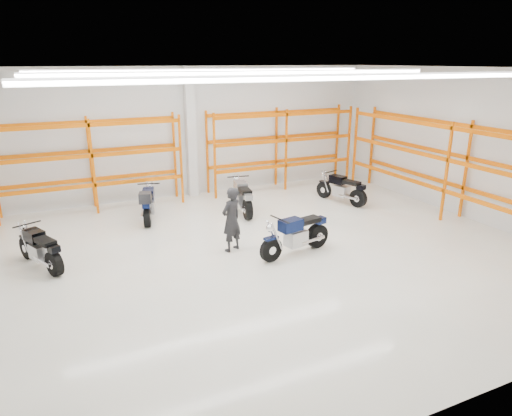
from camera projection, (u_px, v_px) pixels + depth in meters
name	position (u px, v px, depth m)	size (l,w,h in m)	color
ground	(262.00, 253.00, 11.59)	(14.00, 14.00, 0.00)	beige
room_shell	(262.00, 123.00, 10.60)	(14.02, 12.02, 4.51)	silver
motorcycle_main	(298.00, 235.00, 11.45)	(2.13, 0.76, 1.05)	black
motorcycle_back_a	(41.00, 250.00, 10.63)	(1.00, 1.87, 0.98)	black
motorcycle_back_b	(148.00, 204.00, 13.78)	(0.93, 2.12, 1.10)	black
motorcycle_back_c	(243.00, 198.00, 14.53)	(0.79, 2.17, 1.07)	black
motorcycle_back_d	(343.00, 190.00, 15.56)	(0.88, 2.00, 1.01)	black
standing_man	(231.00, 219.00, 11.53)	(0.61, 0.40, 1.68)	black
structural_column	(191.00, 133.00, 15.93)	(0.32, 0.32, 4.50)	white
pallet_racking_back_left	(91.00, 156.00, 14.43)	(5.67, 0.87, 3.00)	orange
pallet_racking_back_right	(281.00, 141.00, 17.13)	(5.67, 0.87, 3.00)	orange
pallet_racking_side	(458.00, 161.00, 13.61)	(0.87, 9.07, 3.00)	orange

